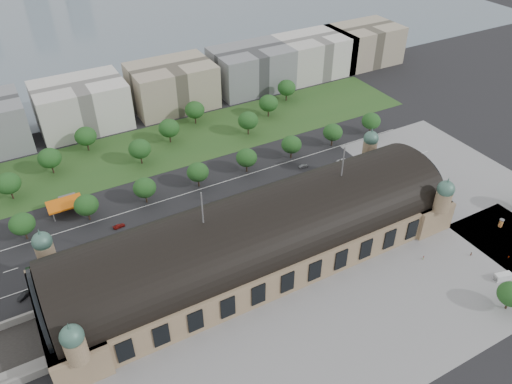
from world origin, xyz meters
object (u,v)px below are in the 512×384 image
traffic_car_3 (119,226)px  traffic_car_4 (217,203)px  bus_mid (256,199)px  advertising_column (501,223)px  parked_car_4 (106,262)px  bus_west (219,209)px  parked_car_2 (45,288)px  pedestrian_0 (423,258)px  traffic_car_5 (304,166)px  parked_car_0 (24,295)px  parked_car_5 (157,244)px  bus_east (302,182)px  parked_car_1 (86,274)px  pedestrian_1 (471,254)px  parked_car_3 (116,266)px  petrol_station (67,202)px  traffic_car_6 (341,161)px  van_south (502,277)px  pedestrian_3 (508,257)px  pedestrian_2 (502,223)px  parked_car_6 (186,235)px

traffic_car_3 → traffic_car_4: bearing=-103.0°
bus_mid → advertising_column: (76.88, -61.09, 0.21)m
parked_car_4 → bus_west: (48.92, 7.00, 0.80)m
parked_car_2 → pedestrian_0: 134.32m
traffic_car_3 → pedestrian_0: 116.95m
traffic_car_5 → parked_car_0: (-126.23, -20.83, 0.13)m
parked_car_5 → bus_east: size_ratio=0.40×
parked_car_1 → traffic_car_5: bearing=64.4°
bus_east → pedestrian_1: bus_east is taller
parked_car_3 → parked_car_1: bearing=-124.8°
bus_mid → pedestrian_1: bus_mid is taller
traffic_car_4 → pedestrian_1: size_ratio=2.31×
petrol_station → parked_car_5: size_ratio=2.60×
parked_car_3 → bus_east: 87.15m
traffic_car_6 → bus_west: (-67.11, -6.12, 0.76)m
bus_mid → traffic_car_5: bearing=-63.7°
advertising_column → parked_car_2: bearing=162.1°
petrol_station → traffic_car_5: bearing=-12.2°
petrol_station → van_south: size_ratio=2.22×
parked_car_0 → bus_east: bus_east is taller
pedestrian_1 → pedestrian_3: bearing=-105.7°
traffic_car_4 → bus_west: bus_west is taller
traffic_car_5 → parked_car_1: 107.68m
parked_car_2 → traffic_car_4: bearing=72.5°
advertising_column → pedestrian_2: 1.40m
advertising_column → parked_car_1: bearing=160.6°
parked_car_5 → pedestrian_0: 99.15m
traffic_car_6 → pedestrian_2: bearing=25.5°
parked_car_6 → pedestrian_0: pedestrian_0 is taller
van_south → advertising_column: size_ratio=1.79×
petrol_station → parked_car_0: size_ratio=2.79×
parked_car_2 → parked_car_3: bearing=57.7°
parked_car_1 → pedestrian_2: 160.09m
traffic_car_4 → parked_car_2: bearing=-82.8°
traffic_car_5 → parked_car_4: 99.51m
van_south → pedestrian_1: size_ratio=3.63×
petrol_station → parked_car_1: size_ratio=2.87×
traffic_car_6 → bus_east: bearing=-71.4°
pedestrian_3 → pedestrian_1: bearing=-38.5°
pedestrian_0 → pedestrian_2: size_ratio=0.80×
parked_car_4 → bus_west: bus_west is taller
traffic_car_3 → bus_west: 40.18m
pedestrian_0 → pedestrian_2: pedestrian_2 is taller
parked_car_2 → bus_east: size_ratio=0.42×
advertising_column → traffic_car_3: bearing=151.1°
traffic_car_5 → pedestrian_0: size_ratio=2.69×
petrol_station → parked_car_4: 40.62m
parked_car_1 → petrol_station: bearing=139.2°
traffic_car_4 → traffic_car_3: bearing=-101.8°
parked_car_3 → pedestrian_3: bearing=34.7°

